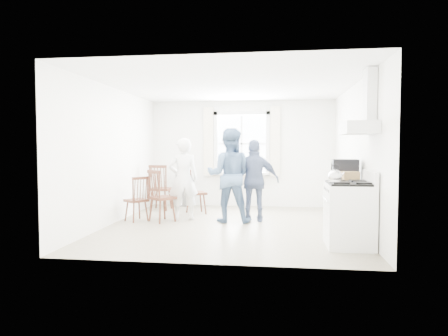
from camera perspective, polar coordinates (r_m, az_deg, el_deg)
room_shell at (r=7.39m, az=0.91°, el=1.73°), size 4.62×5.12×2.64m
window_assembly at (r=9.83m, az=2.51°, el=2.99°), size 1.88×0.24×1.70m
range_hood at (r=6.14m, az=19.16°, el=6.92°), size 0.45×0.76×0.94m
shelf_unit at (r=9.98m, az=-5.60°, el=-3.13°), size 0.40×0.30×0.80m
gas_stove at (r=6.17m, az=17.46°, el=-6.27°), size 0.68×0.76×1.12m
kettle at (r=5.91m, az=15.59°, el=-1.19°), size 0.19×0.19×0.27m
low_cabinet at (r=6.87m, az=17.00°, el=-5.62°), size 0.50×0.55×0.90m
stereo_stack at (r=6.88m, az=16.89°, el=-0.32°), size 0.43×0.39×0.36m
cardboard_box at (r=6.63m, az=17.45°, el=-1.25°), size 0.32×0.27×0.18m
windsor_chair_a at (r=9.33m, az=-9.26°, el=-2.05°), size 0.48×0.47×1.06m
windsor_chair_b at (r=7.86m, az=-9.52°, el=-3.14°), size 0.60×0.60×1.03m
windsor_chair_c at (r=8.02m, az=-12.06°, el=-3.64°), size 0.52×0.52×0.90m
person_left at (r=8.02m, az=-5.85°, el=-1.60°), size 0.77×0.77×1.65m
person_mid at (r=7.77m, az=0.76°, el=-1.05°), size 0.90×0.90×1.83m
person_right at (r=7.86m, az=4.43°, el=-1.81°), size 0.98×0.98×1.61m
potted_plant at (r=9.75m, az=2.63°, el=0.33°), size 0.21×0.21×0.32m
windsor_chair_d at (r=8.78m, az=-4.67°, el=-2.63°), size 0.55×0.55×0.99m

